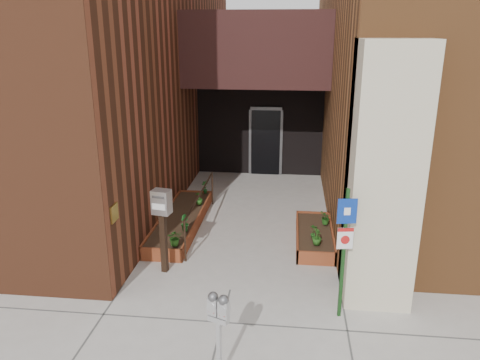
% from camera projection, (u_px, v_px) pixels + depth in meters
% --- Properties ---
extents(ground, '(80.00, 80.00, 0.00)m').
position_uv_depth(ground, '(230.00, 290.00, 8.52)').
color(ground, '#9E9991').
rests_on(ground, ground).
extents(architecture, '(20.00, 14.60, 10.00)m').
position_uv_depth(architecture, '(254.00, 13.00, 13.52)').
color(architecture, brown).
rests_on(architecture, ground).
extents(planter_left, '(0.90, 3.60, 0.30)m').
position_uv_depth(planter_left, '(181.00, 222.00, 11.20)').
color(planter_left, brown).
rests_on(planter_left, ground).
extents(planter_right, '(0.80, 2.20, 0.30)m').
position_uv_depth(planter_right, '(314.00, 237.00, 10.39)').
color(planter_right, brown).
rests_on(planter_right, ground).
extents(handrail, '(0.04, 3.34, 0.90)m').
position_uv_depth(handrail, '(200.00, 199.00, 10.91)').
color(handrail, black).
rests_on(handrail, ground).
extents(parking_meter, '(0.31, 0.20, 1.33)m').
position_uv_depth(parking_meter, '(219.00, 314.00, 6.03)').
color(parking_meter, '#B4B4B7').
rests_on(parking_meter, ground).
extents(sign_post, '(0.30, 0.09, 2.23)m').
position_uv_depth(sign_post, '(345.00, 241.00, 7.33)').
color(sign_post, '#163A15').
rests_on(sign_post, ground).
extents(payment_dropbox, '(0.38, 0.31, 1.68)m').
position_uv_depth(payment_dropbox, '(162.00, 214.00, 8.81)').
color(payment_dropbox, black).
rests_on(payment_dropbox, ground).
extents(shrub_left_a, '(0.36, 0.36, 0.34)m').
position_uv_depth(shrub_left_a, '(175.00, 237.00, 9.55)').
color(shrub_left_a, '#235117').
rests_on(shrub_left_a, planter_left).
extents(shrub_left_b, '(0.28, 0.28, 0.36)m').
position_uv_depth(shrub_left_b, '(184.00, 223.00, 10.24)').
color(shrub_left_b, '#1B6020').
rests_on(shrub_left_b, planter_left).
extents(shrub_left_c, '(0.22, 0.22, 0.32)m').
position_uv_depth(shrub_left_c, '(199.00, 198.00, 11.80)').
color(shrub_left_c, '#225217').
rests_on(shrub_left_c, planter_left).
extents(shrub_left_d, '(0.26, 0.26, 0.36)m').
position_uv_depth(shrub_left_d, '(205.00, 187.00, 12.57)').
color(shrub_left_d, '#17531D').
rests_on(shrub_left_d, planter_left).
extents(shrub_right_a, '(0.22, 0.22, 0.35)m').
position_uv_depth(shrub_right_a, '(317.00, 236.00, 9.59)').
color(shrub_right_a, '#224F16').
rests_on(shrub_right_a, planter_right).
extents(shrub_right_b, '(0.21, 0.21, 0.32)m').
position_uv_depth(shrub_right_b, '(313.00, 231.00, 9.88)').
color(shrub_right_b, '#1C5017').
rests_on(shrub_right_b, planter_right).
extents(shrub_right_c, '(0.35, 0.35, 0.30)m').
position_uv_depth(shrub_right_c, '(326.00, 218.00, 10.58)').
color(shrub_right_c, '#205418').
rests_on(shrub_right_c, planter_right).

